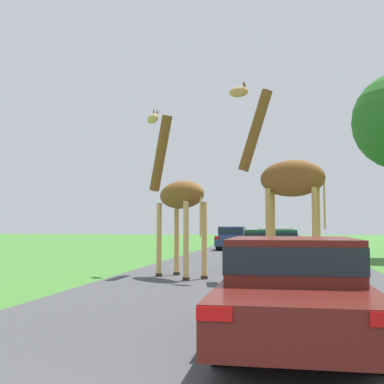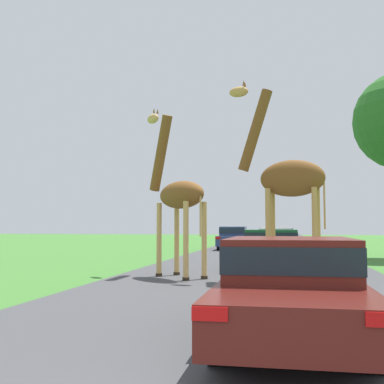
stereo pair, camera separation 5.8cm
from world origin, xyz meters
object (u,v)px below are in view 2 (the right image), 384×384
(giraffe_near_road, at_px, (177,193))
(car_far_ahead, at_px, (233,237))
(giraffe_companion, at_px, (286,177))
(car_lead_maroon, at_px, (290,283))
(car_queue_left, at_px, (277,240))
(car_queue_right, at_px, (272,248))

(giraffe_near_road, relative_size, car_far_ahead, 1.26)
(car_far_ahead, bearing_deg, giraffe_companion, -79.57)
(car_lead_maroon, distance_m, car_queue_left, 18.74)
(car_far_ahead, bearing_deg, car_lead_maroon, -82.50)
(car_queue_right, bearing_deg, car_lead_maroon, -87.47)
(giraffe_companion, relative_size, car_far_ahead, 1.36)
(car_queue_left, bearing_deg, car_queue_right, -90.49)
(giraffe_near_road, relative_size, car_lead_maroon, 1.08)
(giraffe_near_road, bearing_deg, giraffe_companion, -55.89)
(giraffe_companion, distance_m, car_lead_maroon, 6.93)
(car_lead_maroon, relative_size, car_far_ahead, 1.17)
(car_queue_right, height_order, car_queue_left, car_queue_left)
(giraffe_near_road, relative_size, car_queue_left, 1.15)
(car_lead_maroon, bearing_deg, car_far_ahead, 97.50)
(car_queue_right, xyz_separation_m, car_queue_left, (0.07, 8.45, 0.03))
(giraffe_near_road, bearing_deg, car_lead_maroon, -113.46)
(giraffe_companion, xyz_separation_m, car_far_ahead, (-3.15, 17.09, -2.05))
(giraffe_near_road, bearing_deg, car_far_ahead, 42.90)
(giraffe_companion, distance_m, car_queue_left, 12.31)
(giraffe_near_road, xyz_separation_m, giraffe_companion, (3.13, -0.48, 0.35))
(giraffe_near_road, relative_size, giraffe_companion, 0.93)
(car_lead_maroon, relative_size, car_queue_right, 1.10)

